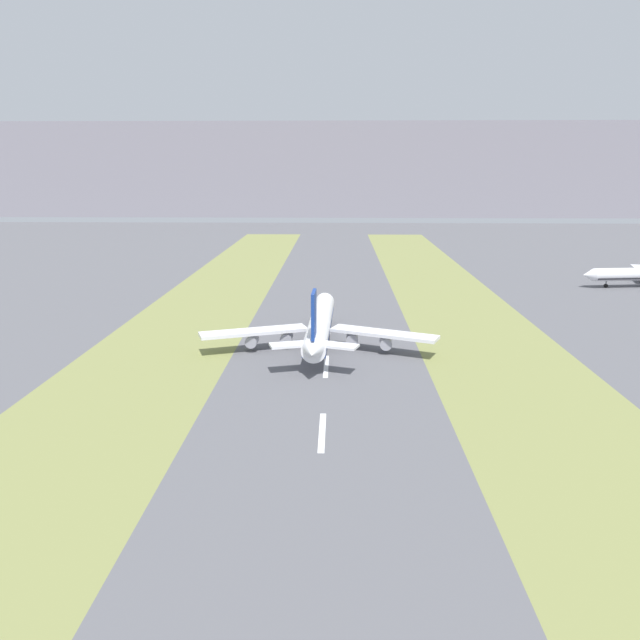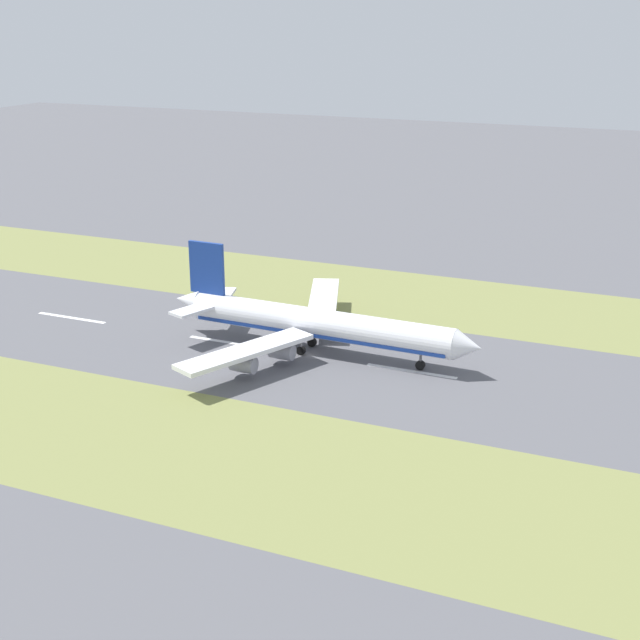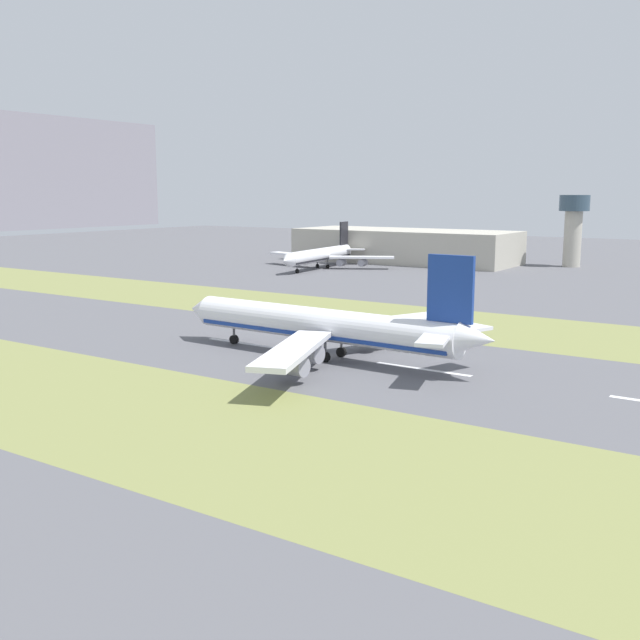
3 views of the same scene
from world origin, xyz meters
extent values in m
plane|color=#56565B|center=(0.00, 0.00, 0.00)|extent=(800.00, 800.00, 0.00)
cube|color=olive|center=(-45.00, 0.00, 0.00)|extent=(40.00, 600.00, 0.01)
cube|color=olive|center=(45.00, 0.00, 0.00)|extent=(40.00, 600.00, 0.01)
cube|color=silver|center=(0.00, -58.29, 0.01)|extent=(1.20, 18.00, 0.01)
cube|color=silver|center=(0.00, -18.29, 0.01)|extent=(1.20, 18.00, 0.01)
cube|color=silver|center=(0.00, 21.71, 0.01)|extent=(1.20, 18.00, 0.01)
cylinder|color=white|center=(-2.09, 1.71, 6.20)|extent=(7.57, 56.15, 6.00)
cone|color=white|center=(-1.23, 32.19, 6.20)|extent=(6.02, 5.16, 5.88)
cone|color=white|center=(-2.96, -29.28, 7.00)|extent=(5.27, 6.14, 5.10)
cube|color=navy|center=(-2.09, 1.71, 4.55)|extent=(7.21, 53.90, 0.70)
cube|color=white|center=(-19.79, -5.02, 5.30)|extent=(29.27, 15.73, 0.90)
cube|color=white|center=(15.20, -6.00, 5.30)|extent=(28.98, 17.11, 0.90)
cylinder|color=#93939E|center=(-11.20, -2.04, 2.85)|extent=(3.33, 4.89, 3.20)
cylinder|color=#93939E|center=(-20.29, -5.28, 2.85)|extent=(3.33, 4.89, 3.20)
cylinder|color=#93939E|center=(6.79, -2.55, 2.85)|extent=(3.33, 4.89, 3.20)
cylinder|color=#93939E|center=(15.69, -6.30, 2.85)|extent=(3.33, 4.89, 3.20)
cube|color=navy|center=(-2.82, -24.28, 14.70)|extent=(1.02, 8.02, 11.00)
cube|color=white|center=(-8.32, -24.13, 7.20)|extent=(10.84, 7.04, 0.60)
cube|color=white|center=(2.68, -24.44, 7.20)|extent=(10.90, 7.50, 0.60)
cylinder|color=#59595E|center=(-1.49, 22.98, 2.50)|extent=(0.50, 0.50, 3.20)
cylinder|color=black|center=(-1.49, 22.98, 0.90)|extent=(0.95, 1.82, 1.80)
cylinder|color=#59595E|center=(-4.77, -1.22, 2.50)|extent=(0.50, 0.50, 3.20)
cylinder|color=black|center=(-4.77, -1.22, 0.90)|extent=(0.95, 1.82, 1.80)
cylinder|color=#59595E|center=(0.42, -1.37, 2.50)|extent=(0.50, 0.50, 3.20)
cylinder|color=black|center=(0.42, -1.37, 0.90)|extent=(0.95, 1.82, 1.80)
camera|label=1|loc=(2.65, -166.90, 48.21)|focal=35.00mm
camera|label=2|loc=(152.16, 67.73, 65.26)|focal=50.00mm
camera|label=3|loc=(-114.29, -73.82, 30.15)|focal=42.00mm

